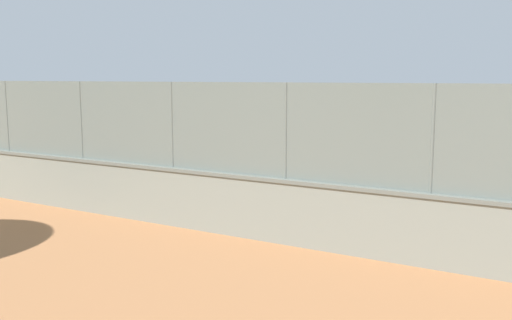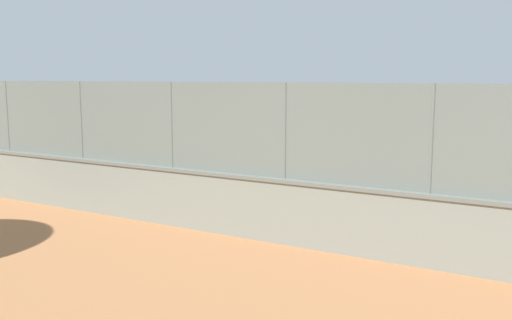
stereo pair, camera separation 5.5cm
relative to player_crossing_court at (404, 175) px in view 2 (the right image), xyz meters
name	(u,v)px [view 2 (the right image)]	position (x,y,z in m)	size (l,w,h in m)	color
ground_plane	(336,172)	(3.61, -4.38, -0.85)	(260.00, 260.00, 0.00)	#A36B42
perimeter_wall	(126,189)	(5.86, 4.67, -0.14)	(33.82, 1.66, 1.40)	gray
fence_panel_on_wall	(124,122)	(5.86, 4.67, 1.56)	(33.20, 1.37, 2.01)	slate
player_crossing_court	(404,175)	(0.00, 0.00, 0.00)	(1.22, 0.69, 1.46)	navy
player_at_service_line	(230,157)	(5.93, -0.55, 0.05)	(0.69, 0.87, 1.55)	navy
sports_ball	(380,161)	(0.38, 1.06, 0.50)	(0.13, 0.13, 0.13)	white
spare_ball_by_wall	(8,187)	(11.50, 3.75, -0.76)	(0.19, 0.19, 0.19)	orange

